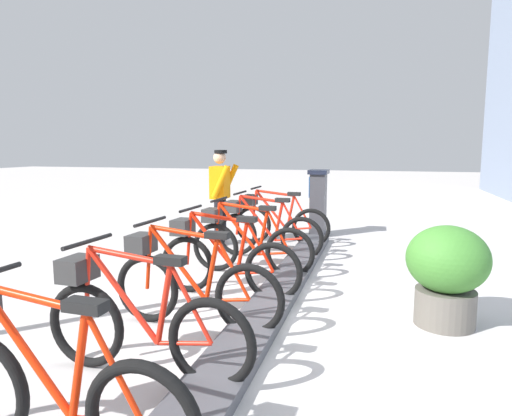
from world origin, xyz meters
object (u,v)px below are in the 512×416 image
at_px(bike_docked_2, 246,243).
at_px(bike_docked_6, 44,386).
at_px(bike_docked_4, 189,283).
at_px(worker_near_rack, 221,193).
at_px(bike_docked_1, 264,230).
at_px(bike_docked_3, 223,259).
at_px(payment_kiosk, 318,202).
at_px(planter_bush, 447,270).
at_px(bike_docked_0, 277,221).
at_px(bike_docked_5, 136,321).

height_order(bike_docked_2, bike_docked_6, same).
xyz_separation_m(bike_docked_4, worker_near_rack, (0.97, -3.56, 0.48)).
distance_m(bike_docked_1, bike_docked_3, 1.89).
height_order(payment_kiosk, bike_docked_3, payment_kiosk).
relative_size(bike_docked_1, planter_bush, 1.77).
bearing_deg(bike_docked_2, bike_docked_3, 90.00).
relative_size(bike_docked_2, bike_docked_6, 1.00).
xyz_separation_m(bike_docked_0, bike_docked_6, (0.00, 5.67, 0.00)).
relative_size(bike_docked_2, bike_docked_3, 1.00).
relative_size(bike_docked_0, bike_docked_4, 1.00).
xyz_separation_m(bike_docked_4, bike_docked_6, (0.00, 1.89, 0.00)).
bearing_deg(bike_docked_5, bike_docked_4, -90.00).
height_order(bike_docked_0, planter_bush, bike_docked_0).
bearing_deg(bike_docked_5, bike_docked_0, -90.00).
height_order(payment_kiosk, bike_docked_0, payment_kiosk).
bearing_deg(payment_kiosk, bike_docked_6, 85.13).
bearing_deg(worker_near_rack, bike_docked_2, 120.17).
bearing_deg(payment_kiosk, bike_docked_2, 78.96).
height_order(bike_docked_4, worker_near_rack, worker_near_rack).
bearing_deg(bike_docked_6, worker_near_rack, -79.90).
distance_m(payment_kiosk, bike_docked_6, 6.74).
height_order(bike_docked_1, planter_bush, bike_docked_1).
bearing_deg(bike_docked_1, worker_near_rack, -36.77).
distance_m(bike_docked_1, bike_docked_6, 4.73).
distance_m(bike_docked_5, planter_bush, 2.87).
bearing_deg(bike_docked_4, bike_docked_0, -90.00).
distance_m(bike_docked_5, worker_near_rack, 4.63).
height_order(bike_docked_5, bike_docked_6, same).
distance_m(bike_docked_1, bike_docked_4, 2.84).
height_order(bike_docked_1, bike_docked_6, same).
relative_size(payment_kiosk, bike_docked_4, 0.74).
bearing_deg(bike_docked_6, bike_docked_4, -90.00).
height_order(bike_docked_1, bike_docked_2, same).
xyz_separation_m(bike_docked_1, bike_docked_3, (0.00, 1.89, 0.00)).
relative_size(bike_docked_5, bike_docked_6, 1.00).
xyz_separation_m(payment_kiosk, bike_docked_2, (0.57, 2.93, -0.24)).
xyz_separation_m(payment_kiosk, bike_docked_0, (0.57, 1.04, -0.24)).
bearing_deg(bike_docked_1, bike_docked_4, 90.00).
bearing_deg(worker_near_rack, bike_docked_5, 102.16).
bearing_deg(payment_kiosk, bike_docked_1, 73.94).
relative_size(payment_kiosk, bike_docked_1, 0.74).
distance_m(bike_docked_3, planter_bush, 2.36).
bearing_deg(bike_docked_2, bike_docked_0, -90.00).
xyz_separation_m(bike_docked_4, planter_bush, (-2.34, -0.70, 0.11)).
relative_size(payment_kiosk, bike_docked_0, 0.74).
xyz_separation_m(bike_docked_1, bike_docked_2, (0.00, 0.95, 0.00)).
bearing_deg(bike_docked_2, planter_bush, 153.16).
height_order(bike_docked_0, bike_docked_4, same).
distance_m(bike_docked_2, worker_near_rack, 1.99).
bearing_deg(bike_docked_0, bike_docked_2, 90.00).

